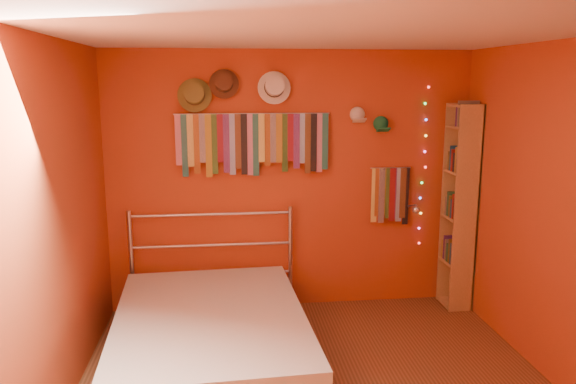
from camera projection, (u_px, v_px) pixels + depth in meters
name	position (u px, v px, depth m)	size (l,w,h in m)	color
back_wall	(291.00, 182.00, 5.42)	(3.50, 0.02, 2.50)	#913B17
right_wall	(570.00, 221.00, 3.91)	(0.02, 3.50, 2.50)	#913B17
left_wall	(48.00, 237.00, 3.52)	(0.02, 3.50, 2.50)	#913B17
ceiling	(325.00, 33.00, 3.47)	(3.50, 3.50, 0.02)	white
tie_rack	(253.00, 141.00, 5.24)	(1.45, 0.03, 0.59)	#B6B6BB
small_tie_rack	(390.00, 193.00, 5.49)	(0.40, 0.03, 0.58)	#B6B6BB
fedora_olive	(194.00, 94.00, 5.06)	(0.31, 0.17, 0.31)	brown
fedora_brown	(224.00, 83.00, 5.08)	(0.27, 0.15, 0.27)	#4F2D1C
fedora_white	(274.00, 87.00, 5.13)	(0.30, 0.17, 0.30)	silver
cap_white	(357.00, 115.00, 5.31)	(0.16, 0.20, 0.16)	silver
cap_green	(381.00, 124.00, 5.36)	(0.16, 0.20, 0.16)	#186C3F
fairy_lights	(423.00, 167.00, 5.50)	(0.06, 0.02, 1.57)	#FF3333
reading_lamp	(414.00, 209.00, 5.36)	(0.07, 0.32, 0.09)	#B6B6BB
bookshelf	(463.00, 206.00, 5.44)	(0.25, 0.34, 2.00)	olive
bed	(211.00, 337.00, 4.39)	(1.65, 2.16, 1.03)	#B6B6BB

